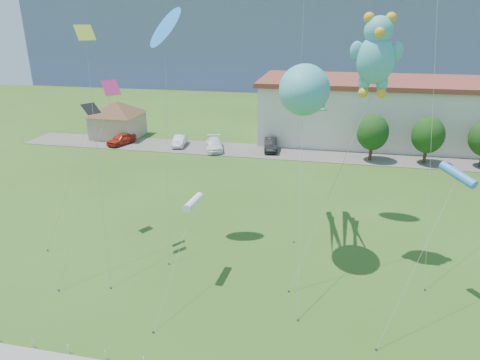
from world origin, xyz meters
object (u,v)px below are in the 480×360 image
Objects in this scene: parked_car_black at (271,145)px; octopus_kite at (305,98)px; parked_car_white at (214,144)px; teddy_bear_kite at (376,54)px; pavilion at (117,116)px; parked_car_red at (121,139)px; parked_car_silver at (180,141)px.

parked_car_black is 26.39m from octopus_kite.
parked_car_white is 0.32× the size of teddy_bear_kite.
octopus_kite reaches higher than pavilion.
parked_car_silver is (7.75, 0.97, -0.06)m from parked_car_red.
parked_car_silver is 0.25× the size of teddy_bear_kite.
parked_car_white is at bearing 126.15° from teddy_bear_kite.
octopus_kite is at bearing -77.94° from parked_car_white.
parked_car_red is 35.15m from octopus_kite.
octopus_kite is (5.27, -23.81, 10.07)m from parked_car_black.
pavilion reaches higher than parked_car_white.
parked_car_black reaches higher than parked_car_red.
parked_car_silver is at bearing 126.27° from octopus_kite.
parked_car_silver is 34.25m from teddy_bear_kite.
teddy_bear_kite is (29.13, -22.47, 12.87)m from parked_car_red.
pavilion is at bearing 136.08° from octopus_kite.
parked_car_red is 7.81m from parked_car_silver.
octopus_kite is at bearing -178.94° from teddy_bear_kite.
teddy_bear_kite reaches higher than parked_car_silver.
parked_car_black is at bearing -6.35° from pavilion.
teddy_bear_kite is (4.12, 0.08, 2.77)m from octopus_kite.
parked_car_black is at bearing -6.62° from parked_car_silver.
parked_car_silver is (10.02, -2.75, -2.29)m from pavilion.
parked_car_black is at bearing 23.23° from parked_car_red.
teddy_bear_kite is (21.37, -23.43, 12.93)m from parked_car_silver.
parked_car_white is at bearing 118.61° from octopus_kite.
pavilion is 2.14× the size of parked_car_red.
parked_car_black is (22.00, -2.45, -2.20)m from pavilion.
parked_car_red is 38.97m from teddy_bear_kite.
parked_car_red is 19.77m from parked_car_black.
teddy_bear_kite is (16.44, -22.50, 12.87)m from parked_car_white.
pavilion is 0.57× the size of teddy_bear_kite.
parked_car_black is 0.29× the size of teddy_bear_kite.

